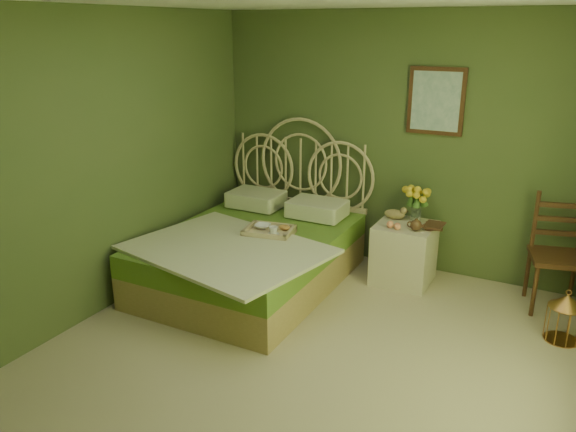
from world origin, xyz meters
The scene contains 12 objects.
floor centered at (0.00, 0.00, 0.00)m, with size 4.50×4.50×0.00m, color tan.
wall_back centered at (0.00, 2.25, 1.30)m, with size 4.00×4.00×0.00m, color #505D31.
wall_left centered at (-2.00, 0.00, 1.30)m, with size 4.50×4.50×0.00m, color #505D31.
wall_art centered at (0.32, 2.22, 1.75)m, with size 0.54×0.04×0.64m.
bed centered at (-1.10, 1.14, 0.32)m, with size 1.90×2.39×1.48m.
nightstand centered at (0.22, 1.84, 0.36)m, with size 0.55×0.55×1.03m.
chair centered at (1.58, 1.99, 0.58)m, with size 0.56×0.56×1.04m.
birdcage centered at (1.70, 1.33, 0.20)m, with size 0.27×0.27×0.41m.
book_lower centered at (0.40, 1.85, 0.61)m, with size 0.17×0.23×0.02m, color #381E0F.
book_upper centered at (0.40, 1.85, 0.63)m, with size 0.18×0.24×0.02m, color #472819.
cereal_bowl centered at (-1.01, 1.17, 0.59)m, with size 0.15×0.15×0.04m, color white.
coffee_cup centered at (-0.83, 1.06, 0.61)m, with size 0.09×0.09×0.08m, color white.
Camera 1 is at (1.59, -3.26, 2.43)m, focal length 35.00 mm.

